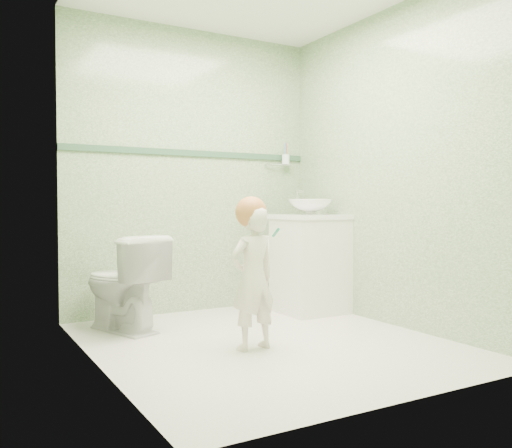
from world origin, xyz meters
TOP-DOWN VIEW (x-y plane):
  - ground at (0.00, 0.00)m, footprint 2.50×2.50m
  - room_shell at (0.00, 0.00)m, footprint 2.50×2.54m
  - trim_stripe at (0.00, 1.24)m, footprint 2.20×0.02m
  - vanity at (0.84, 0.70)m, footprint 0.52×0.50m
  - counter at (0.84, 0.70)m, footprint 0.54×0.52m
  - basin at (0.84, 0.70)m, footprint 0.37×0.37m
  - faucet at (0.84, 0.89)m, footprint 0.03×0.13m
  - cup_holder at (0.89, 1.18)m, footprint 0.26×0.07m
  - toilet at (-0.74, 0.80)m, footprint 0.60×0.77m
  - toddler at (-0.16, -0.10)m, footprint 0.35×0.25m
  - hair_cap at (-0.16, -0.07)m, footprint 0.20×0.20m
  - teal_toothbrush at (-0.07, -0.21)m, footprint 0.11×0.14m

SIDE VIEW (x-z plane):
  - ground at x=0.00m, z-range 0.00..0.00m
  - toilet at x=-0.74m, z-range 0.00..0.70m
  - vanity at x=0.84m, z-range 0.00..0.80m
  - toddler at x=-0.16m, z-range 0.00..0.90m
  - teal_toothbrush at x=-0.07m, z-range 0.70..0.78m
  - counter at x=0.84m, z-range 0.79..0.83m
  - hair_cap at x=-0.16m, z-range 0.76..0.96m
  - basin at x=0.84m, z-range 0.83..0.96m
  - faucet at x=0.84m, z-range 0.88..1.06m
  - room_shell at x=0.00m, z-range 0.00..2.40m
  - cup_holder at x=0.89m, z-range 1.22..1.43m
  - trim_stripe at x=0.00m, z-range 1.33..1.38m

